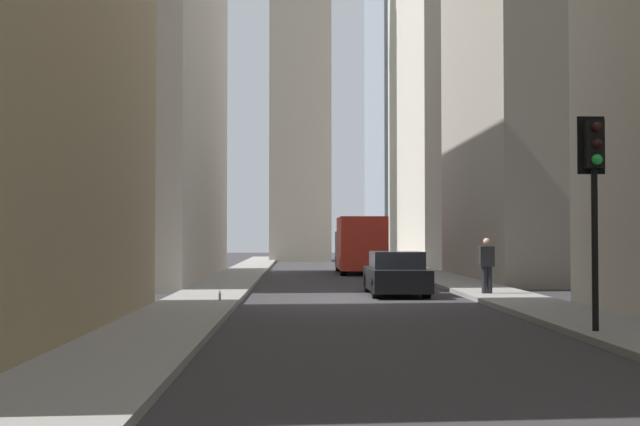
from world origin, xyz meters
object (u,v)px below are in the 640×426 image
at_px(sedan_black, 396,275).
at_px(traffic_light_foreground, 594,172).
at_px(delivery_truck, 360,245).
at_px(pedestrian, 487,263).
at_px(discarded_bottle, 220,297).

relative_size(sedan_black, traffic_light_foreground, 1.06).
height_order(delivery_truck, traffic_light_foreground, traffic_light_foreground).
xyz_separation_m(delivery_truck, traffic_light_foreground, (-26.45, -2.40, 1.65)).
relative_size(traffic_light_foreground, pedestrian, 2.37).
bearing_deg(traffic_light_foreground, discarded_bottle, 46.40).
height_order(sedan_black, discarded_bottle, sedan_black).
xyz_separation_m(pedestrian, discarded_bottle, (-2.60, 7.98, -0.82)).
bearing_deg(traffic_light_foreground, delivery_truck, 5.19).
relative_size(delivery_truck, discarded_bottle, 23.93).
relative_size(traffic_light_foreground, discarded_bottle, 14.99).
bearing_deg(pedestrian, delivery_truck, 9.21).
distance_m(traffic_light_foreground, discarded_bottle, 11.02).
relative_size(sedan_black, discarded_bottle, 15.93).
height_order(delivery_truck, pedestrian, delivery_truck).
relative_size(delivery_truck, traffic_light_foreground, 1.60).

